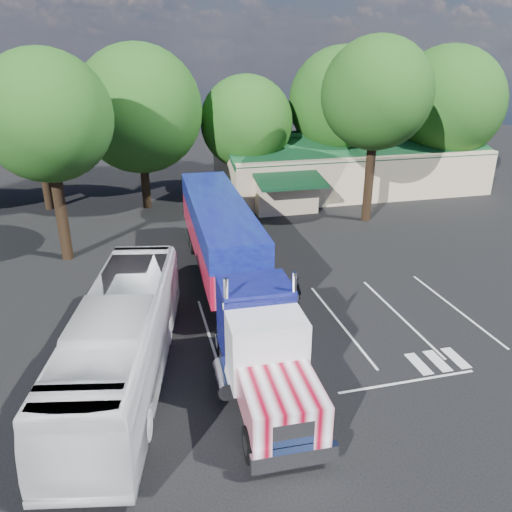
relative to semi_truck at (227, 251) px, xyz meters
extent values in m
plane|color=black|center=(1.58, 2.00, -2.72)|extent=(120.00, 120.00, 0.00)
cube|color=#C7AE94|center=(15.58, 20.00, -0.72)|extent=(24.00, 11.00, 4.00)
cube|color=#124223|center=(15.58, 17.60, 1.78)|extent=(24.20, 6.25, 2.10)
cube|color=#124223|center=(15.58, 22.40, 1.78)|extent=(24.20, 6.25, 2.10)
cube|color=#C7AE94|center=(7.58, 14.30, -1.32)|extent=(5.00, 2.50, 2.80)
cube|color=#124223|center=(7.58, 13.00, 0.18)|extent=(5.40, 3.19, 0.80)
cylinder|color=black|center=(-11.42, 19.80, -0.72)|extent=(0.70, 0.70, 4.00)
sphere|color=#1F4212|center=(-11.42, 19.80, 4.43)|extent=(8.40, 8.40, 8.40)
cylinder|color=black|center=(-3.42, 18.20, -0.57)|extent=(0.70, 0.70, 4.30)
sphere|color=#1F4212|center=(-3.42, 18.20, 5.33)|extent=(10.00, 10.00, 10.00)
cylinder|color=black|center=(5.58, 19.50, -0.92)|extent=(0.70, 0.70, 3.60)
sphere|color=#1F4212|center=(5.58, 19.50, 3.88)|extent=(8.00, 8.00, 8.00)
cylinder|color=black|center=(14.58, 20.00, -0.47)|extent=(0.70, 0.70, 4.50)
sphere|color=#1F4212|center=(14.58, 20.00, 5.38)|extent=(9.60, 9.60, 9.60)
cylinder|color=black|center=(24.58, 18.80, -0.77)|extent=(0.70, 0.70, 3.90)
sphere|color=#1F4212|center=(24.58, 18.80, 5.08)|extent=(10.40, 10.40, 10.40)
cylinder|color=black|center=(-8.92, 8.00, 0.28)|extent=(0.70, 0.70, 6.00)
sphere|color=#1F4212|center=(-8.92, 8.00, 6.13)|extent=(7.60, 7.60, 7.60)
cylinder|color=black|center=(13.08, 10.50, 0.53)|extent=(0.70, 0.70, 6.50)
sphere|color=#1F4212|center=(13.08, 10.50, 6.78)|extent=(8.00, 8.00, 8.00)
cube|color=black|center=(-0.25, -8.26, -1.88)|extent=(1.35, 7.85, 0.28)
cube|color=white|center=(-0.37, -12.45, -1.99)|extent=(2.80, 0.36, 0.61)
cube|color=white|center=(-0.37, -12.22, -1.32)|extent=(1.34, 0.17, 1.01)
cube|color=white|center=(-0.33, -10.94, -1.10)|extent=(2.65, 2.76, 1.28)
cube|color=silver|center=(-0.26, -8.71, -0.43)|extent=(2.84, 1.87, 2.57)
cube|color=black|center=(-0.28, -9.43, 0.13)|extent=(2.57, 0.17, 1.12)
cube|color=white|center=(-0.23, -7.76, 1.03)|extent=(2.91, 0.20, 0.28)
cube|color=#0B1350|center=(-0.20, -6.70, -0.20)|extent=(2.86, 2.32, 3.02)
cylinder|color=white|center=(-1.51, -7.66, 0.19)|extent=(0.21, 0.21, 3.80)
cylinder|color=white|center=(1.05, -7.74, 0.19)|extent=(0.21, 0.21, 3.80)
cylinder|color=white|center=(-1.75, -8.10, -1.88)|extent=(0.79, 1.81, 0.74)
cylinder|color=white|center=(1.26, -8.19, -1.88)|extent=(0.79, 1.81, 0.74)
cube|color=silver|center=(0.09, 3.01, -0.31)|extent=(3.33, 14.37, 1.68)
cube|color=#100B69|center=(0.09, 3.01, 1.19)|extent=(3.33, 14.37, 1.34)
cube|color=black|center=(0.23, 7.70, -1.77)|extent=(1.46, 3.95, 0.39)
cube|color=black|center=(-0.87, -2.99, -1.93)|extent=(0.14, 0.14, 1.56)
cube|color=black|center=(0.69, -3.04, -1.93)|extent=(0.14, 0.14, 1.56)
cube|color=white|center=(0.31, 10.27, -2.21)|extent=(2.68, 0.21, 0.13)
cylinder|color=black|center=(-1.52, -11.46, -2.10)|extent=(0.43, 1.24, 1.23)
cylinder|color=black|center=(0.83, -11.53, -2.10)|extent=(0.43, 1.24, 1.23)
cylinder|color=black|center=(-1.36, -6.33, -2.10)|extent=(0.43, 1.24, 1.23)
cylinder|color=black|center=(0.98, -6.40, -2.10)|extent=(0.43, 1.24, 1.23)
cylinder|color=black|center=(-1.33, -5.10, -2.10)|extent=(0.43, 1.24, 1.23)
cylinder|color=black|center=(1.02, -5.17, -2.10)|extent=(0.43, 1.24, 1.23)
cylinder|color=black|center=(-0.97, 6.84, -2.10)|extent=(0.43, 1.24, 1.23)
cylinder|color=black|center=(1.38, 6.77, -2.10)|extent=(0.43, 1.24, 1.23)
cylinder|color=black|center=(-0.93, 8.18, -2.10)|extent=(0.43, 1.24, 1.23)
cylinder|color=black|center=(1.42, 8.11, -2.10)|extent=(0.43, 1.24, 1.23)
imported|color=black|center=(3.18, -1.93, -1.75)|extent=(0.69, 0.83, 1.93)
imported|color=black|center=(3.38, 5.11, -2.29)|extent=(0.59, 1.63, 0.85)
imported|color=silver|center=(-5.42, -6.00, -0.88)|extent=(5.66, 13.54, 3.67)
imported|color=#AFB1B7|center=(6.58, 16.00, -2.00)|extent=(4.62, 2.69, 1.44)
camera|label=1|loc=(-4.42, -23.64, 9.66)|focal=35.00mm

